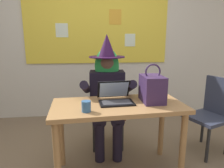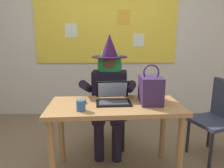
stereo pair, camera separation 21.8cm
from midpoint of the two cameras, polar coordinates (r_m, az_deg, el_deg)
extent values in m
cube|color=silver|center=(3.57, 0.09, 12.68)|extent=(6.49, 0.10, 2.72)
cube|color=yellow|center=(3.52, 0.11, 15.81)|extent=(2.40, 0.02, 1.20)
cube|color=white|center=(3.55, 9.36, 12.20)|extent=(0.18, 0.00, 0.21)
cube|color=gold|center=(3.54, 5.23, 18.46)|extent=(0.21, 0.00, 0.24)
cube|color=white|center=(3.54, -9.79, 14.76)|extent=(0.20, 0.01, 0.22)
cube|color=#A37547|center=(1.94, 4.12, -6.28)|extent=(1.30, 0.68, 0.04)
cylinder|color=#A37547|center=(1.89, -13.41, -19.75)|extent=(0.06, 0.06, 0.71)
cylinder|color=#A37547|center=(2.05, 21.82, -17.59)|extent=(0.06, 0.06, 0.71)
cylinder|color=#A37547|center=(2.30, -11.54, -13.38)|extent=(0.06, 0.06, 0.71)
cylinder|color=#A37547|center=(2.44, 16.81, -12.18)|extent=(0.06, 0.06, 0.71)
cube|color=#4C1E19|center=(2.58, 1.77, -8.35)|extent=(0.44, 0.44, 0.04)
cube|color=#4C1E19|center=(2.69, 1.78, -2.01)|extent=(0.38, 0.05, 0.45)
cylinder|color=#262628|center=(2.53, 5.74, -14.50)|extent=(0.04, 0.04, 0.41)
cylinder|color=#262628|center=(2.52, -2.24, -14.47)|extent=(0.04, 0.04, 0.41)
cylinder|color=#262628|center=(2.83, 5.23, -11.37)|extent=(0.04, 0.04, 0.41)
cylinder|color=#262628|center=(2.83, -1.79, -11.34)|extent=(0.04, 0.04, 0.41)
cylinder|color=black|center=(2.34, 4.15, -16.19)|extent=(0.11, 0.11, 0.45)
cylinder|color=black|center=(2.35, -0.94, -16.13)|extent=(0.11, 0.11, 0.45)
cylinder|color=black|center=(2.39, 4.12, -8.87)|extent=(0.17, 0.43, 0.15)
cylinder|color=black|center=(2.39, -0.73, -8.82)|extent=(0.17, 0.43, 0.15)
cube|color=black|center=(2.52, 1.79, -2.22)|extent=(0.43, 0.28, 0.52)
cylinder|color=black|center=(2.28, 8.05, -0.95)|extent=(0.12, 0.47, 0.24)
cylinder|color=black|center=(2.28, -4.55, -0.84)|extent=(0.12, 0.47, 0.24)
sphere|color=brown|center=(2.45, 1.85, 5.96)|extent=(0.20, 0.20, 0.20)
ellipsoid|color=green|center=(2.48, 1.85, 5.12)|extent=(0.31, 0.24, 0.44)
cylinder|color=#2D0F38|center=(2.44, 1.86, 7.70)|extent=(0.43, 0.43, 0.01)
cone|color=#2D0F38|center=(2.43, 1.88, 10.87)|extent=(0.21, 0.21, 0.27)
cube|color=black|center=(1.94, 3.69, -5.45)|extent=(0.34, 0.23, 0.01)
cube|color=#333338|center=(1.94, 3.70, -5.23)|extent=(0.29, 0.17, 0.00)
cube|color=black|center=(2.06, 3.16, -1.50)|extent=(0.34, 0.12, 0.19)
cube|color=#99B7E0|center=(2.05, 3.19, -1.68)|extent=(0.30, 0.10, 0.16)
ellipsoid|color=black|center=(1.96, -5.16, -4.97)|extent=(0.07, 0.11, 0.03)
cube|color=#38234C|center=(1.99, 13.98, -1.64)|extent=(0.20, 0.30, 0.26)
torus|color=#38234C|center=(1.96, 14.24, 3.19)|extent=(0.16, 0.02, 0.16)
cylinder|color=#336099|center=(1.75, -5.33, -6.13)|extent=(0.08, 0.08, 0.09)
cube|color=#2D3347|center=(2.63, 28.75, -9.38)|extent=(0.54, 0.54, 0.04)
cylinder|color=#262628|center=(2.50, 28.65, -16.26)|extent=(0.04, 0.04, 0.42)
cylinder|color=#262628|center=(2.70, 23.01, -13.53)|extent=(0.04, 0.04, 0.42)
cylinder|color=#262628|center=(2.93, 27.87, -11.89)|extent=(0.04, 0.04, 0.42)
camera|label=1|loc=(0.11, -87.14, 0.64)|focal=32.19mm
camera|label=2|loc=(0.11, 92.86, -0.64)|focal=32.19mm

